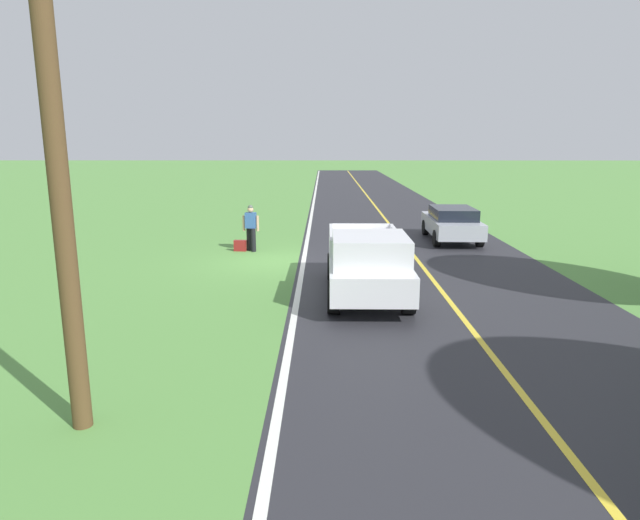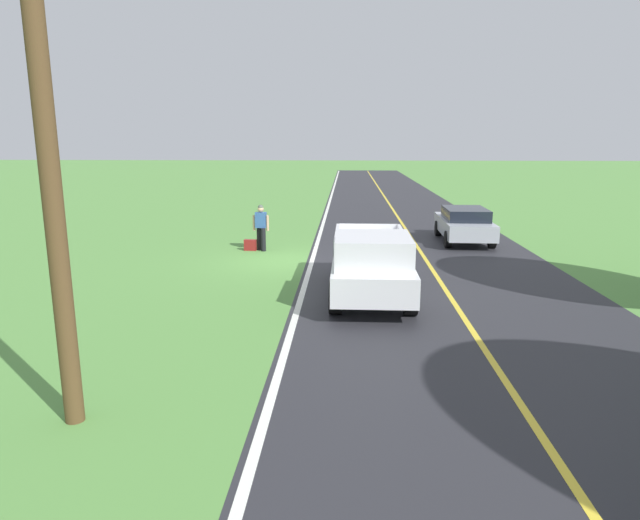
# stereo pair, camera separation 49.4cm
# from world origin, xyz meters

# --- Properties ---
(ground_plane) EXTENTS (200.00, 200.00, 0.00)m
(ground_plane) POSITION_xyz_m (0.00, 0.00, 0.00)
(ground_plane) COLOR #568E42
(road_surface) EXTENTS (8.33, 120.00, 0.00)m
(road_surface) POSITION_xyz_m (-4.91, 0.00, 0.00)
(road_surface) COLOR #28282D
(road_surface) RESTS_ON ground
(lane_edge_line) EXTENTS (0.16, 117.60, 0.00)m
(lane_edge_line) POSITION_xyz_m (-0.92, 0.00, 0.01)
(lane_edge_line) COLOR silver
(lane_edge_line) RESTS_ON ground
(lane_centre_line) EXTENTS (0.14, 117.60, 0.00)m
(lane_centre_line) POSITION_xyz_m (-4.91, 0.00, 0.01)
(lane_centre_line) COLOR gold
(lane_centre_line) RESTS_ON ground
(hitchhiker_walking) EXTENTS (0.62, 0.53, 1.75)m
(hitchhiker_walking) POSITION_xyz_m (1.12, -1.84, 0.98)
(hitchhiker_walking) COLOR black
(hitchhiker_walking) RESTS_ON ground
(suitcase_carried) EXTENTS (0.47, 0.23, 0.41)m
(suitcase_carried) POSITION_xyz_m (1.54, -1.79, 0.21)
(suitcase_carried) COLOR maroon
(suitcase_carried) RESTS_ON ground
(pickup_truck_passing) EXTENTS (2.12, 5.41, 1.82)m
(pickup_truck_passing) POSITION_xyz_m (-2.78, 4.46, 0.97)
(pickup_truck_passing) COLOR silver
(pickup_truck_passing) RESTS_ON ground
(sedan_near_oncoming) EXTENTS (2.01, 4.44, 1.41)m
(sedan_near_oncoming) POSITION_xyz_m (-6.95, -4.07, 0.75)
(sedan_near_oncoming) COLOR #B2B7C1
(sedan_near_oncoming) RESTS_ON ground
(utility_pole_roadside) EXTENTS (0.28, 0.28, 7.67)m
(utility_pole_roadside) POSITION_xyz_m (1.90, 11.28, 3.84)
(utility_pole_roadside) COLOR brown
(utility_pole_roadside) RESTS_ON ground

